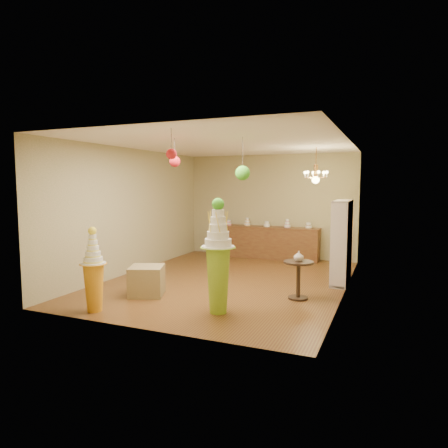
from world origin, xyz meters
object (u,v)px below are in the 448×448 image
at_px(pedestal_green, 218,266).
at_px(round_table, 298,275).
at_px(pedestal_orange, 94,279).
at_px(sideboard, 267,242).

xyz_separation_m(pedestal_green, round_table, (1.06, 1.32, -0.34)).
relative_size(pedestal_green, pedestal_orange, 1.33).
distance_m(pedestal_green, sideboard, 5.14).
bearing_deg(pedestal_orange, round_table, 34.15).
xyz_separation_m(pedestal_green, pedestal_orange, (-1.97, -0.74, -0.25)).
bearing_deg(sideboard, round_table, -65.15).
relative_size(pedestal_orange, round_table, 2.01).
distance_m(sideboard, round_table, 4.15).
xyz_separation_m(pedestal_orange, sideboard, (1.29, 5.82, -0.07)).
relative_size(pedestal_orange, sideboard, 0.47).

